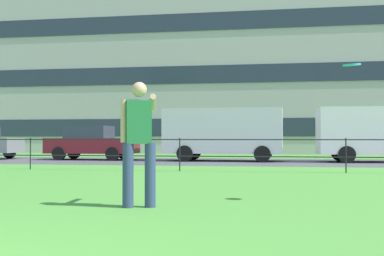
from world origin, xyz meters
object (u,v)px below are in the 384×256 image
Objects in this scene: panel_van_left at (224,131)px; apartment_building_background at (231,60)px; frisbee at (352,65)px; panel_van_center at (381,131)px; car_maroon_right at (92,143)px; person_thrower at (139,139)px.

apartment_building_background reaches higher than panel_van_left.
panel_van_center is (3.01, 13.61, -0.86)m from frisbee.
car_maroon_right is 12.50m from panel_van_center.
person_thrower is 4.89× the size of frisbee.
person_thrower is 30.66m from apartment_building_background.
panel_van_center reaches higher than car_maroon_right.
panel_van_left is (-3.43, 13.60, -0.86)m from frisbee.
panel_van_center is at bearing -0.88° from car_maroon_right.
panel_van_center is at bearing 67.19° from person_thrower.
frisbee is 13.97m from panel_van_center.
apartment_building_background is at bearing 115.96° from panel_van_center.
car_maroon_right is (-6.37, 14.75, -0.21)m from person_thrower.
apartment_building_background is at bearing 94.11° from panel_van_left.
frisbee is at bearing -81.12° from apartment_building_background.
frisbee is 16.80m from car_maroon_right.
frisbee is 0.09× the size of car_maroon_right.
panel_van_left reaches higher than person_thrower.
person_thrower is 15.80m from panel_van_center.
apartment_building_background is at bearing 92.74° from person_thrower.
panel_van_center is 0.14× the size of apartment_building_background.
frisbee reaches higher than person_thrower.
frisbee is 29.85m from apartment_building_background.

